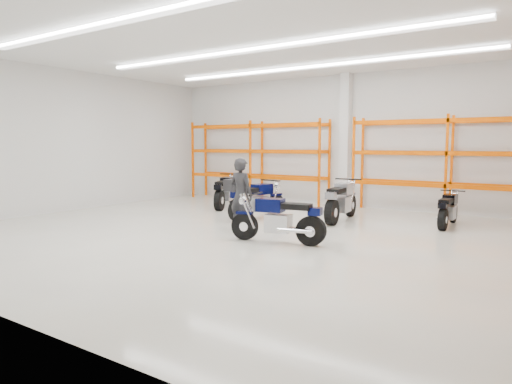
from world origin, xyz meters
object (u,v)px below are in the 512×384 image
Objects in this scene: structural_column at (345,141)px; motorcycle_back_c at (341,202)px; standing_man at (241,195)px; motorcycle_back_b at (253,199)px; motorcycle_back_d at (448,211)px; motorcycle_main at (281,220)px; motorcycle_back_a at (225,192)px.

motorcycle_back_c is at bearing -69.18° from structural_column.
standing_man is 5.72m from structural_column.
motorcycle_back_d is at bearing 20.04° from motorcycle_back_b.
motorcycle_main reaches higher than motorcycle_back_d.
structural_column reaches higher than motorcycle_back_c.
motorcycle_back_a is 4.42m from structural_column.
standing_man reaches higher than motorcycle_back_d.
motorcycle_main is 3.34m from motorcycle_back_c.
motorcycle_back_b is (-2.27, 2.28, 0.07)m from motorcycle_main.
structural_column reaches higher than motorcycle_main.
motorcycle_back_b reaches higher than motorcycle_back_a.
motorcycle_back_c is 3.53m from structural_column.
motorcycle_main is 6.57m from structural_column.
motorcycle_back_b is at bearing -62.83° from standing_man.
standing_man reaches higher than motorcycle_main.
standing_man is at bearing -94.13° from structural_column.
motorcycle_back_a is 6.98m from motorcycle_back_d.
motorcycle_back_c is (2.21, 1.06, -0.03)m from motorcycle_back_b.
structural_column is at bearing -91.07° from standing_man.
motorcycle_back_d is (4.88, 1.78, -0.14)m from motorcycle_back_b.
standing_man reaches higher than motorcycle_back_c.
motorcycle_back_a reaches higher than motorcycle_main.
motorcycle_back_c is at bearing -164.95° from motorcycle_back_d.
motorcycle_back_c reaches higher than motorcycle_main.
motorcycle_back_a is 4.32m from motorcycle_back_c.
motorcycle_back_a is 2.53m from motorcycle_back_b.
motorcycle_back_b is at bearing -154.33° from motorcycle_back_c.
motorcycle_back_c is at bearing 25.67° from motorcycle_back_b.
motorcycle_back_b is 0.51× the size of structural_column.
motorcycle_back_a is 1.17× the size of motorcycle_back_d.
motorcycle_back_b is 4.43m from structural_column.
structural_column reaches higher than motorcycle_back_d.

